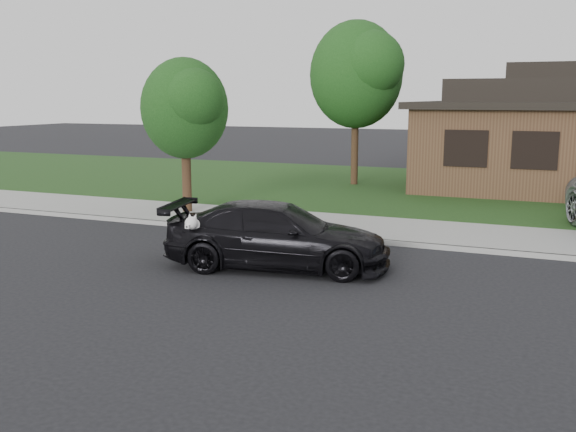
% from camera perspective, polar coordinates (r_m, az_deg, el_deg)
% --- Properties ---
extents(ground, '(120.00, 120.00, 0.00)m').
position_cam_1_polar(ground, '(12.34, 8.98, -6.31)').
color(ground, black).
rests_on(ground, ground).
extents(sidewalk, '(60.00, 3.00, 0.12)m').
position_cam_1_polar(sidewalk, '(17.10, 12.84, -1.52)').
color(sidewalk, gray).
rests_on(sidewalk, ground).
extents(curb, '(60.00, 0.12, 0.12)m').
position_cam_1_polar(curb, '(15.65, 11.93, -2.59)').
color(curb, gray).
rests_on(curb, ground).
extents(lawn, '(60.00, 13.00, 0.13)m').
position_cam_1_polar(lawn, '(24.91, 15.87, 2.09)').
color(lawn, '#193814').
rests_on(lawn, ground).
extents(sedan, '(4.99, 2.72, 1.37)m').
position_cam_1_polar(sedan, '(13.47, -0.98, -1.74)').
color(sedan, black).
rests_on(sedan, ground).
extents(tree_0, '(3.78, 3.60, 6.34)m').
position_cam_1_polar(tree_0, '(25.39, 6.36, 12.56)').
color(tree_0, '#332114').
rests_on(tree_0, ground).
extents(tree_2, '(2.73, 2.60, 4.59)m').
position_cam_1_polar(tree_2, '(19.42, -9.01, 9.57)').
color(tree_2, '#332114').
rests_on(tree_2, ground).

